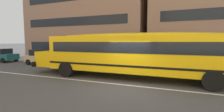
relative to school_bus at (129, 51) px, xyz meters
name	(u,v)px	position (x,y,z in m)	size (l,w,h in m)	color
ground_plane	(126,85)	(0.37, -1.83, -1.83)	(400.00, 400.00, 0.00)	#424244
sidewalk_far	(146,66)	(0.37, 5.56, -1.82)	(120.00, 3.00, 0.01)	gray
lane_centreline	(126,85)	(0.37, -1.83, -1.82)	(110.00, 0.16, 0.01)	silver
school_bus	(129,51)	(0.00, 0.00, 0.00)	(13.76, 3.25, 3.08)	yellow
parked_car_teal_by_entrance	(1,55)	(-17.08, 2.71, -0.98)	(3.99, 2.05, 1.64)	#195B66
parked_car_beige_under_tree	(43,57)	(-10.34, 2.73, -0.98)	(3.93, 1.94, 1.64)	#C1B28E
apartment_block_far_left	(91,15)	(-9.43, 11.95, 4.82)	(17.61, 9.84, 13.30)	#93705B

